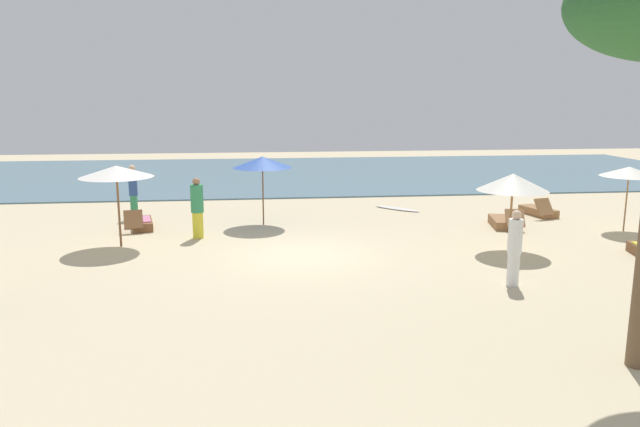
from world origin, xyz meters
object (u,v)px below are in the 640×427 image
umbrella_1 (629,172)px  umbrella_4 (262,162)px  person_0 (515,248)px  lounger_1 (503,222)px  umbrella_2 (116,172)px  surfboard (397,208)px  person_3 (197,208)px  person_2 (133,191)px  lounger_2 (142,223)px  umbrella_0 (513,182)px  lounger_3 (539,211)px

umbrella_1 → umbrella_4: bearing=168.8°
person_0 → lounger_1: bearing=68.7°
umbrella_2 → surfboard: umbrella_2 is taller
person_0 → person_3: size_ratio=0.95×
surfboard → person_0: bearing=-87.7°
umbrella_4 → person_2: (-4.47, 1.60, -1.11)m
umbrella_2 → umbrella_1: bearing=0.9°
lounger_1 → person_3: bearing=-177.4°
umbrella_2 → person_3: (2.10, 0.81, -1.23)m
umbrella_4 → person_0: 9.10m
person_0 → person_2: 13.24m
umbrella_4 → lounger_2: umbrella_4 is taller
umbrella_0 → umbrella_4: (-6.68, 4.20, 0.17)m
umbrella_1 → person_3: 13.39m
umbrella_4 → person_0: bearing=-52.8°
umbrella_2 → person_3: bearing=21.1°
person_0 → person_2: bearing=138.5°
umbrella_0 → lounger_3: 5.84m
person_3 → surfboard: person_3 is taller
umbrella_1 → umbrella_2: size_ratio=0.89×
umbrella_2 → person_2: 4.26m
umbrella_1 → lounger_3: (-1.52, 2.65, -1.72)m
umbrella_0 → lounger_2: umbrella_0 is taller
person_2 → surfboard: size_ratio=1.14×
lounger_1 → person_3: 9.80m
umbrella_0 → lounger_2: size_ratio=1.22×
lounger_1 → person_0: bearing=-111.3°
umbrella_4 → lounger_1: (7.77, -1.23, -1.92)m
lounger_2 → lounger_3: bearing=2.3°
lounger_3 → lounger_1: bearing=-141.4°
umbrella_4 → lounger_2: (-3.93, -0.16, -1.91)m
lounger_2 → surfboard: (9.00, 2.31, -0.14)m
umbrella_4 → person_3: size_ratio=1.24×
umbrella_4 → lounger_3: bearing=2.4°
umbrella_0 → lounger_2: (-10.60, 4.04, -1.74)m
umbrella_2 → lounger_1: size_ratio=1.30×
umbrella_1 → lounger_2: umbrella_1 is taller
person_0 → umbrella_2: bearing=153.8°
lounger_1 → lounger_2: (-11.69, 1.08, 0.01)m
surfboard → lounger_3: bearing=-20.2°
lounger_2 → umbrella_2: bearing=-94.2°
umbrella_0 → umbrella_2: size_ratio=0.93×
umbrella_0 → person_0: umbrella_0 is taller
umbrella_0 → surfboard: 6.82m
umbrella_0 → umbrella_4: size_ratio=0.95×
lounger_2 → person_3: bearing=-38.2°
umbrella_2 → surfboard: (9.17, 4.64, -2.11)m
umbrella_2 → lounger_1: 12.09m
umbrella_0 → surfboard: size_ratio=1.31×
umbrella_2 → person_3: size_ratio=1.26×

